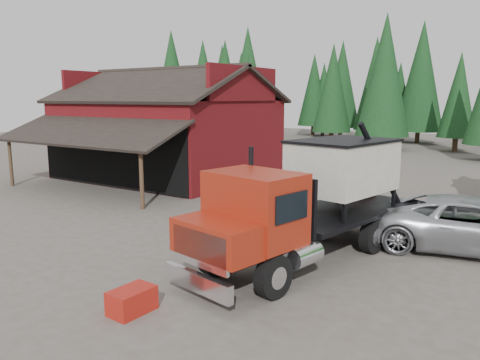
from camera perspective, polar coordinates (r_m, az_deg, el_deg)
The scene contains 8 objects.
ground at distance 17.50m, azimuth -3.60°, elevation -7.23°, with size 120.00×120.00×0.00m, color #4F453E.
red_barn at distance 31.48m, azimuth -8.84°, elevation 5.33°, with size 12.80×13.63×7.18m.
conifer_backdrop at distance 56.47m, azimuth 23.04°, elevation 3.91°, with size 76.00×16.00×16.00m, color black, non-canonical shape.
near_pine_a at distance 52.34m, azimuth -4.50°, elevation 11.26°, with size 4.40×4.40×11.40m.
near_pine_d at distance 49.43m, azimuth 17.21°, elevation 12.10°, with size 5.28×5.28×13.40m.
feed_truck at distance 15.12m, azimuth 8.94°, elevation -2.06°, with size 4.43×10.02×4.38m.
silver_car at distance 17.77m, azimuth 26.50°, elevation -4.93°, with size 3.06×6.63×1.84m, color #B0B2B8.
equip_box at distance 12.04m, azimuth -13.04°, elevation -14.14°, with size 0.70×1.10×0.60m, color maroon.
Camera 1 is at (10.10, -13.32, 5.16)m, focal length 35.00 mm.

